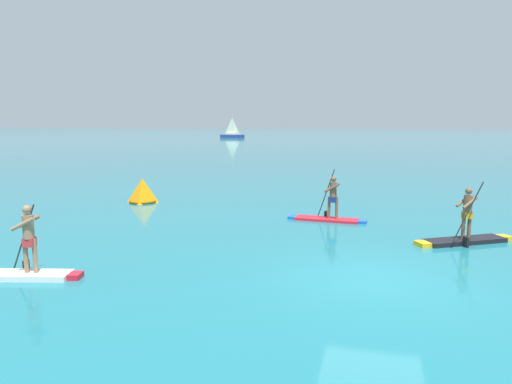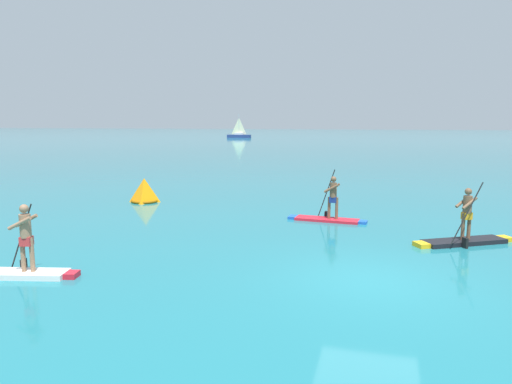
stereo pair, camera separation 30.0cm
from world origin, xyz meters
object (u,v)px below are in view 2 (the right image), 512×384
Objects in this scene: paddleboarder_mid_center at (329,211)px; paddleboarder_far_right at (464,234)px; paddleboarder_near_left at (22,262)px; sailboat_left_horizon at (239,135)px; race_marker_buoy at (145,192)px.

paddleboarder_far_right reaches higher than paddleboarder_mid_center.
paddleboarder_near_left is at bearing -0.26° from paddleboarder_far_right.
race_marker_buoy is at bearing 105.29° from sailboat_left_horizon.
race_marker_buoy is 88.04m from sailboat_left_horizon.
paddleboarder_far_right is 2.42× the size of race_marker_buoy.
paddleboarder_mid_center is at bearing 110.28° from sailboat_left_horizon.
sailboat_left_horizon reaches higher than race_marker_buoy.
paddleboarder_far_right is at bearing 157.51° from paddleboarder_mid_center.
paddleboarder_mid_center is at bearing -56.95° from paddleboarder_far_right.
race_marker_buoy is at bearing -7.75° from paddleboarder_mid_center.
sailboat_left_horizon is (-22.14, 85.21, 0.20)m from race_marker_buoy.
paddleboarder_near_left is 0.51× the size of sailboat_left_horizon.
paddleboarder_near_left is 98.67m from sailboat_left_horizon.
paddleboarder_near_left is at bearing -77.12° from race_marker_buoy.
paddleboarder_near_left is 0.94× the size of paddleboarder_mid_center.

